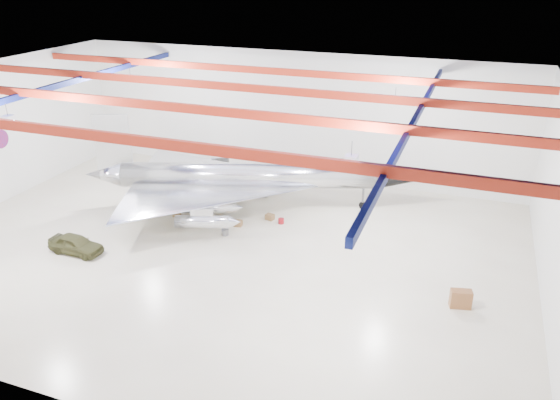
% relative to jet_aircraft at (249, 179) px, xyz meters
% --- Properties ---
extents(floor, '(40.00, 40.00, 0.00)m').
position_rel_jet_aircraft_xyz_m(floor, '(0.76, -6.85, -2.46)').
color(floor, '#C2B69A').
rests_on(floor, ground).
extents(wall_back, '(40.00, 0.00, 40.00)m').
position_rel_jet_aircraft_xyz_m(wall_back, '(0.76, 8.15, 3.04)').
color(wall_back, silver).
rests_on(wall_back, floor).
extents(ceiling, '(40.00, 40.00, 0.00)m').
position_rel_jet_aircraft_xyz_m(ceiling, '(0.76, -6.85, 8.54)').
color(ceiling, '#0A0F38').
rests_on(ceiling, wall_back).
extents(ceiling_structure, '(39.50, 29.50, 1.08)m').
position_rel_jet_aircraft_xyz_m(ceiling_structure, '(0.76, -6.85, 7.86)').
color(ceiling_structure, maroon).
rests_on(ceiling_structure, ceiling).
extents(wall_roundel, '(0.10, 1.50, 1.50)m').
position_rel_jet_aircraft_xyz_m(wall_roundel, '(-19.18, -4.85, 2.54)').
color(wall_roundel, '#B21414').
rests_on(wall_roundel, wall_left).
extents(jet_aircraft, '(26.56, 20.01, 7.50)m').
position_rel_jet_aircraft_xyz_m(jet_aircraft, '(0.00, 0.00, 0.00)').
color(jet_aircraft, silver).
rests_on(jet_aircraft, floor).
extents(jeep, '(3.83, 1.61, 1.29)m').
position_rel_jet_aircraft_xyz_m(jeep, '(-7.98, -10.68, -1.82)').
color(jeep, '#3C3C1E').
rests_on(jeep, floor).
extents(desk, '(1.28, 0.84, 1.07)m').
position_rel_jet_aircraft_xyz_m(desk, '(16.43, -8.28, -1.92)').
color(desk, brown).
rests_on(desk, floor).
extents(crate_ply, '(0.72, 0.65, 0.41)m').
position_rel_jet_aircraft_xyz_m(crate_ply, '(-4.64, -3.31, -2.25)').
color(crate_ply, olive).
rests_on(crate_ply, floor).
extents(toolbox_red, '(0.54, 0.48, 0.32)m').
position_rel_jet_aircraft_xyz_m(toolbox_red, '(-2.57, 2.94, -2.30)').
color(toolbox_red, maroon).
rests_on(toolbox_red, floor).
extents(engine_drum, '(0.51, 0.51, 0.45)m').
position_rel_jet_aircraft_xyz_m(engine_drum, '(0.21, -4.89, -2.24)').
color(engine_drum, '#59595B').
rests_on(engine_drum, floor).
extents(parts_bin, '(0.70, 0.61, 0.43)m').
position_rel_jet_aircraft_xyz_m(parts_bin, '(2.27, -1.44, -2.25)').
color(parts_bin, olive).
rests_on(parts_bin, floor).
extents(crate_small, '(0.39, 0.32, 0.26)m').
position_rel_jet_aircraft_xyz_m(crate_small, '(-6.63, 0.85, -2.33)').
color(crate_small, '#59595B').
rests_on(crate_small, floor).
extents(tool_chest, '(0.44, 0.44, 0.39)m').
position_rel_jet_aircraft_xyz_m(tool_chest, '(3.30, -1.77, -2.27)').
color(tool_chest, maroon).
rests_on(tool_chest, floor).
extents(oil_barrel, '(0.65, 0.54, 0.42)m').
position_rel_jet_aircraft_xyz_m(oil_barrel, '(0.45, -3.25, -2.25)').
color(oil_barrel, olive).
rests_on(oil_barrel, floor).
extents(spares_box, '(0.41, 0.41, 0.36)m').
position_rel_jet_aircraft_xyz_m(spares_box, '(0.35, 2.49, -2.28)').
color(spares_box, '#59595B').
rests_on(spares_box, floor).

